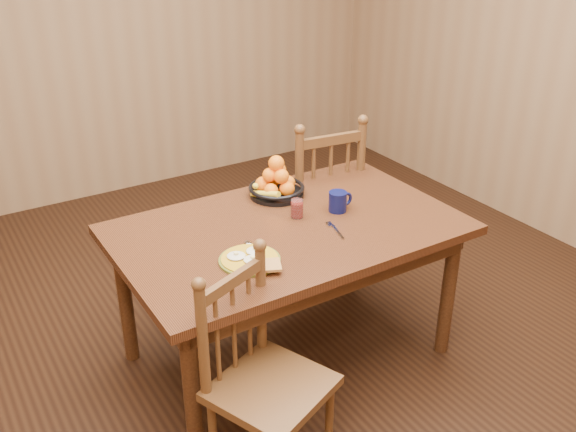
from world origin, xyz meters
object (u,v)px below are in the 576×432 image
dining_table (288,241)px  breakfast_plate (251,259)px  chair_near (263,380)px  chair_far (316,203)px  fruit_bowl (276,184)px  coffee_mug (339,201)px

dining_table → breakfast_plate: size_ratio=5.26×
chair_near → chair_far: bearing=26.0°
dining_table → chair_near: 0.77m
dining_table → breakfast_plate: (-0.31, -0.20, 0.10)m
fruit_bowl → dining_table: bearing=-111.6°
chair_near → coffee_mug: 1.02m
dining_table → breakfast_plate: 0.38m
chair_far → dining_table: bearing=52.5°
chair_near → fruit_bowl: fruit_bowl is taller
chair_far → coffee_mug: 0.67m
chair_far → chair_near: chair_far is taller
coffee_mug → fruit_bowl: bearing=118.5°
dining_table → fruit_bowl: fruit_bowl is taller
dining_table → breakfast_plate: breakfast_plate is taller
breakfast_plate → fruit_bowl: bearing=49.9°
dining_table → chair_far: bearing=45.6°
fruit_bowl → coffee_mug: bearing=-61.5°
dining_table → fruit_bowl: bearing=68.4°
dining_table → coffee_mug: bearing=1.2°
chair_near → coffee_mug: chair_near is taller
chair_far → chair_near: size_ratio=1.12×
chair_near → breakfast_plate: bearing=45.0°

